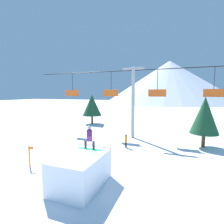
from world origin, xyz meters
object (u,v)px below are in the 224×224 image
Objects in this scene: snowboarder at (89,137)px; trail_marker at (30,155)px; snow_ramp at (81,171)px; pine_tree_near at (205,115)px; distant_skier at (126,140)px.

snowboarder is 4.84m from trail_marker.
pine_tree_near is at bearing 54.99° from snow_ramp.
snow_ramp is at bearing -89.37° from snowboarder.
pine_tree_near is (6.96, 9.93, 2.08)m from snow_ramp.
pine_tree_near is at bearing 37.88° from trail_marker.
distant_skier is at bearing -158.33° from pine_tree_near.
distant_skier is at bearing 52.25° from trail_marker.
snow_ramp is at bearing -12.07° from trail_marker.
snowboarder is 6.55m from distant_skier.
snowboarder is 11.34m from pine_tree_near.
snow_ramp is 0.70× the size of pine_tree_near.
snow_ramp is 2.18× the size of snowboarder.
snowboarder is 1.22× the size of distant_skier.
snowboarder reaches higher than distant_skier.
trail_marker is 1.16× the size of distant_skier.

